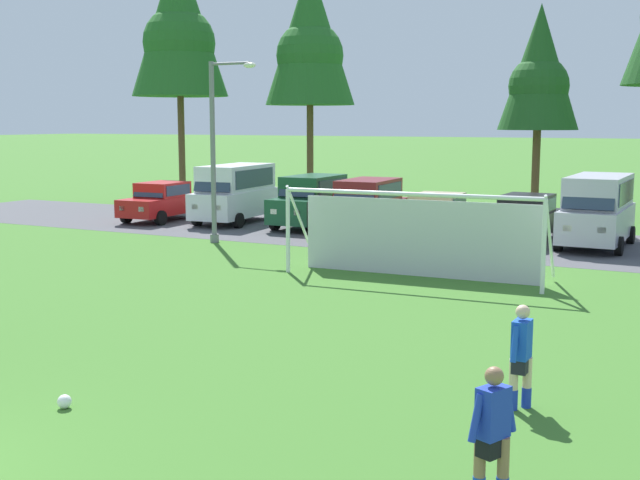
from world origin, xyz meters
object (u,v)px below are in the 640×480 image
at_px(soccer_goal, 416,232).
at_px(parked_car_slot_far_left, 161,201).
at_px(street_lamp, 217,150).
at_px(parked_car_slot_center_left, 312,201).
at_px(parked_car_slot_far_right, 598,209).
at_px(soccer_ball, 65,402).
at_px(parked_car_slot_center, 367,206).
at_px(player_defender_far, 492,435).
at_px(parked_car_slot_center_right, 436,217).
at_px(parked_car_slot_left, 235,192).
at_px(player_striker_near, 521,357).
at_px(parked_car_slot_right, 526,218).

height_order(soccer_goal, parked_car_slot_far_left, soccer_goal).
bearing_deg(street_lamp, parked_car_slot_center_left, 78.85).
bearing_deg(parked_car_slot_far_right, soccer_ball, -103.18).
bearing_deg(parked_car_slot_center, parked_car_slot_center_left, 161.02).
distance_m(soccer_goal, parked_car_slot_center, 8.81).
relative_size(player_defender_far, parked_car_slot_center_right, 0.38).
relative_size(soccer_goal, parked_car_slot_center_right, 1.75).
bearing_deg(parked_car_slot_far_right, parked_car_slot_center_right, -171.31).
bearing_deg(parked_car_slot_far_right, parked_car_slot_center, -174.78).
xyz_separation_m(parked_car_slot_left, parked_car_slot_far_right, (15.12, -0.10, 0.00)).
bearing_deg(parked_car_slot_far_left, player_striker_near, -40.12).
bearing_deg(parked_car_slot_center_left, parked_car_slot_center, -18.98).
distance_m(parked_car_slot_far_left, parked_car_slot_left, 3.45).
bearing_deg(parked_car_slot_center, parked_car_slot_left, 172.51).
relative_size(soccer_goal, parked_car_slot_left, 1.52).
height_order(parked_car_slot_center, parked_car_slot_far_right, parked_car_slot_far_right).
height_order(player_defender_far, parked_car_slot_center, parked_car_slot_center).
bearing_deg(parked_car_slot_right, player_striker_near, -77.40).
height_order(parked_car_slot_left, parked_car_slot_right, parked_car_slot_left).
bearing_deg(parked_car_slot_center_right, soccer_goal, -75.57).
distance_m(player_striker_near, player_defender_far, 3.33).
distance_m(soccer_ball, parked_car_slot_center_right, 19.89).
distance_m(soccer_ball, parked_car_slot_center_left, 21.99).
height_order(parked_car_slot_right, street_lamp, street_lamp).
height_order(soccer_goal, player_striker_near, soccer_goal).
bearing_deg(parked_car_slot_far_left, street_lamp, -35.92).
relative_size(player_defender_far, parked_car_slot_left, 0.33).
bearing_deg(parked_car_slot_center_right, street_lamp, -148.11).
xyz_separation_m(player_striker_near, parked_car_slot_center_left, (-12.84, 17.78, 0.29)).
relative_size(soccer_goal, parked_car_slot_far_right, 1.55).
distance_m(parked_car_slot_center, street_lamp, 6.33).
bearing_deg(soccer_ball, parked_car_slot_center, 100.28).
bearing_deg(parked_car_slot_far_left, parked_car_slot_center_right, -0.18).
xyz_separation_m(soccer_goal, parked_car_slot_center_left, (-7.69, 8.43, -0.18)).
distance_m(player_striker_near, street_lamp, 18.81).
height_order(parked_car_slot_far_right, street_lamp, street_lamp).
bearing_deg(parked_car_slot_center_left, player_defender_far, -57.79).
xyz_separation_m(soccer_goal, parked_car_slot_right, (1.18, 8.43, -0.42)).
distance_m(parked_car_slot_center_left, parked_car_slot_center, 3.11).
relative_size(soccer_ball, player_defender_far, 0.13).
distance_m(parked_car_slot_left, parked_car_slot_far_right, 15.12).
bearing_deg(parked_car_slot_center_right, parked_car_slot_left, 174.23).
bearing_deg(soccer_goal, player_striker_near, -61.13).
relative_size(parked_car_slot_center_left, parked_car_slot_center_right, 1.08).
height_order(player_striker_near, parked_car_slot_center_left, parked_car_slot_center_left).
xyz_separation_m(soccer_ball, parked_car_slot_center_left, (-6.56, 20.96, 1.00)).
distance_m(parked_car_slot_center_left, parked_car_slot_right, 8.87).
distance_m(soccer_ball, player_defender_far, 6.75).
height_order(player_defender_far, parked_car_slot_far_left, parked_car_slot_far_left).
bearing_deg(player_striker_near, soccer_ball, -153.10).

